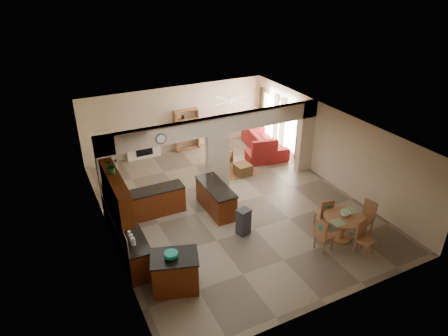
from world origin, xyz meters
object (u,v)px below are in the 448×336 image
kitchen_island (175,272)px  dining_table (343,224)px  armchair (220,159)px  sofa (264,141)px

kitchen_island → dining_table: (5.06, -0.27, 0.02)m
kitchen_island → armchair: 6.66m
dining_table → armchair: 5.84m
kitchen_island → dining_table: size_ratio=1.16×
dining_table → sofa: 6.52m
sofa → armchair: sofa is taller
kitchen_island → sofa: 8.80m
dining_table → armchair: (-1.22, 5.71, -0.13)m
dining_table → armchair: bearing=102.1°
kitchen_island → sofa: (6.31, 6.13, -0.09)m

